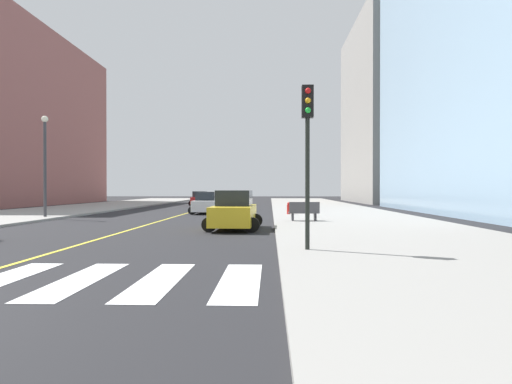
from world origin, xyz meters
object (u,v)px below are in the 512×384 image
at_px(traffic_light_near_corner, 308,135).
at_px(park_bench, 304,212).
at_px(street_lamp, 45,157).
at_px(car_yellow_fourth, 234,211).
at_px(fire_hydrant, 289,208).
at_px(car_red_third, 200,199).
at_px(car_white_second, 206,203).

height_order(traffic_light_near_corner, park_bench, traffic_light_near_corner).
relative_size(park_bench, street_lamp, 0.27).
bearing_deg(car_yellow_fourth, fire_hydrant, -105.21).
relative_size(car_red_third, fire_hydrant, 4.43).
height_order(car_white_second, park_bench, car_white_second).
xyz_separation_m(traffic_light_near_corner, park_bench, (0.85, 11.94, -3.04)).
relative_size(car_red_third, traffic_light_near_corner, 0.77).
xyz_separation_m(fire_hydrant, street_lamp, (-16.73, -3.45, 3.66)).
relative_size(park_bench, fire_hydrant, 2.05).
bearing_deg(car_red_third, street_lamp, -107.60).
height_order(car_yellow_fourth, park_bench, car_yellow_fourth).
xyz_separation_m(car_yellow_fourth, fire_hydrant, (3.21, 10.50, -0.34)).
distance_m(traffic_light_near_corner, park_bench, 12.35).
bearing_deg(street_lamp, car_red_third, 73.34).
height_order(car_yellow_fourth, street_lamp, street_lamp).
relative_size(traffic_light_near_corner, park_bench, 2.80).
bearing_deg(car_yellow_fourth, car_white_second, -73.80).
xyz_separation_m(traffic_light_near_corner, street_lamp, (-16.50, 15.11, 0.51)).
distance_m(car_white_second, fire_hydrant, 7.28).
relative_size(car_yellow_fourth, street_lamp, 0.65).
relative_size(car_yellow_fourth, traffic_light_near_corner, 0.87).
distance_m(car_red_third, street_lamp, 24.08).
bearing_deg(car_red_third, park_bench, -68.91).
bearing_deg(car_yellow_fourth, park_bench, -132.80).
height_order(park_bench, fire_hydrant, park_bench).
xyz_separation_m(car_white_second, street_lamp, (-10.06, -6.38, 3.40)).
distance_m(park_bench, street_lamp, 17.99).
bearing_deg(park_bench, fire_hydrant, 2.12).
distance_m(car_red_third, car_yellow_fourth, 30.62).
relative_size(car_red_third, street_lamp, 0.57).
bearing_deg(traffic_light_near_corner, car_white_second, -73.33).
height_order(car_red_third, car_yellow_fourth, car_yellow_fourth).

